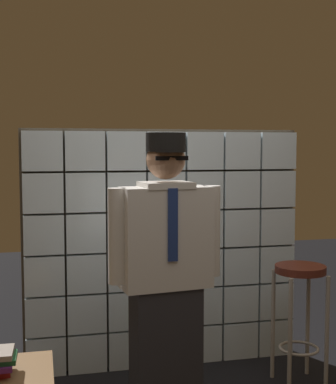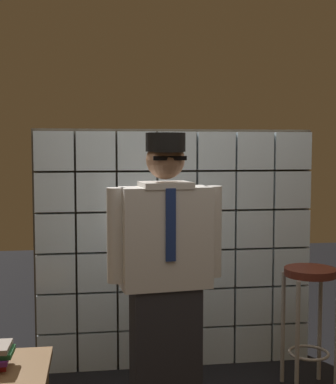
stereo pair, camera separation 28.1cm
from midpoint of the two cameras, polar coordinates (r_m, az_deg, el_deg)
glass_block_wall at (r=4.01m, az=2.89°, el=-6.06°), size 2.05×0.10×1.76m
standing_person at (r=3.13m, az=2.34°, el=-8.72°), size 0.68×0.31×1.69m
bar_stool at (r=3.80m, az=16.73°, el=-10.76°), size 0.34×0.34×0.82m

